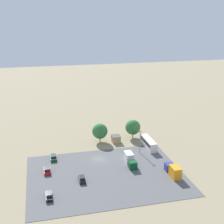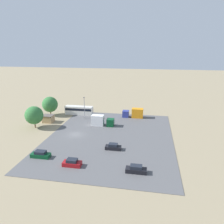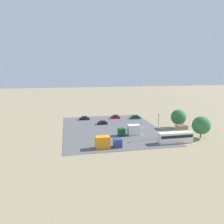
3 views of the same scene
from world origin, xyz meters
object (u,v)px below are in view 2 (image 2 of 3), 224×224
Objects in this scene: parked_car_1 at (113,147)px; bus at (79,110)px; parked_car_2 at (41,155)px; parked_truck_1 at (101,121)px; shed_building at (48,119)px; parked_car_0 at (136,169)px; parked_truck_0 at (134,113)px; parked_car_3 at (72,163)px.

bus is at bearing -146.22° from parked_car_1.
parked_car_2 is 25.61m from parked_truck_1.
shed_building reaches higher than parked_car_0.
bus is 1.43× the size of parked_truck_1.
shed_building is 30.99m from parked_car_1.
parked_truck_0 is (-27.23, 3.13, 0.93)m from parked_car_1.
parked_car_3 is 26.22m from parked_truck_1.
parked_car_3 is 38.32m from parked_truck_0.
parked_car_0 reaches higher than parked_car_3.
bus is 15.34m from parked_truck_1.
parked_truck_0 is (-10.36, 29.11, 0.38)m from shed_building.
bus reaches higher than parked_car_3.
parked_truck_1 is (-26.36, -13.52, 0.93)m from parked_car_0.
parked_car_3 is (36.67, 10.56, -1.09)m from bus.
parked_car_0 reaches higher than parked_car_2.
shed_building is 0.49× the size of parked_truck_1.
parked_car_3 is at bearing -1.43° from parked_truck_1.
parked_car_0 is (36.83, 24.74, -1.09)m from bus.
parked_car_1 is at bearing 173.45° from parked_truck_0.
shed_building is 32.20m from parked_car_3.
parked_car_2 is at bearing 74.67° from parked_car_3.
parked_car_1 is 12.20m from parked_car_3.
shed_building is 12.92m from bus.
parked_car_1 is at bearing 33.78° from bus.
parked_truck_0 reaches higher than shed_building.
shed_building reaches higher than parked_car_3.
parked_car_0 is at bearing -90.63° from parked_car_3.
parked_truck_0 is at bearing 136.46° from parked_truck_1.
shed_building reaches higher than parked_car_2.
shed_building is 0.89× the size of parked_car_3.
parked_car_0 is 1.08× the size of parked_car_3.
shed_building is 0.34× the size of bus.
shed_building is at bearing -123.00° from parked_car_1.
parked_truck_0 is at bearing -16.24° from parked_car_3.
bus is 2.65× the size of parked_car_1.
bus is (-10.25, 7.84, 0.58)m from shed_building.
parked_car_2 is at bearing 2.97° from bus.
parked_car_1 is at bearing 57.00° from shed_building.
parked_car_3 is at bearing 89.37° from parked_car_0.
shed_building is 0.91× the size of parked_car_1.
parked_truck_1 reaches higher than parked_car_1.
parked_car_1 is at bearing 22.61° from parked_truck_1.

